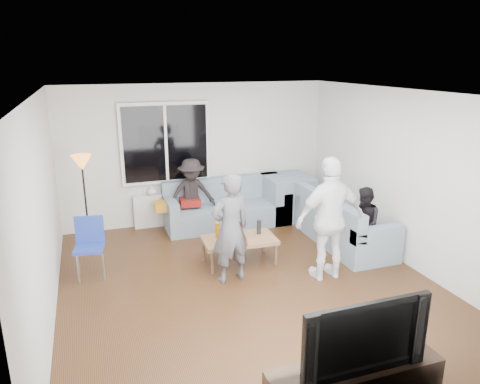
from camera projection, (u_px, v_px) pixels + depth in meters
name	position (u px, v px, depth m)	size (l,w,h in m)	color
floor	(247.00, 284.00, 6.27)	(5.00, 5.50, 0.04)	#56351C
ceiling	(248.00, 92.00, 5.52)	(5.00, 5.50, 0.04)	white
wall_back	(197.00, 154.00, 8.41)	(5.00, 0.04, 2.60)	silver
wall_front	(373.00, 294.00, 3.39)	(5.00, 0.04, 2.60)	silver
wall_left	(40.00, 215.00, 5.11)	(0.04, 5.50, 2.60)	silver
wall_right	(406.00, 178.00, 6.69)	(0.04, 5.50, 2.60)	silver
window_frame	(166.00, 143.00, 8.08)	(1.62, 0.06, 1.47)	white
window_glass	(166.00, 144.00, 8.04)	(1.50, 0.02, 1.35)	black
window_mullion	(166.00, 144.00, 8.03)	(0.05, 0.03, 1.35)	white
radiator	(169.00, 209.00, 8.39)	(1.30, 0.12, 0.62)	silver
potted_plant	(188.00, 182.00, 8.34)	(0.21, 0.17, 0.38)	#285C24
vase	(152.00, 191.00, 8.16)	(0.16, 0.16, 0.17)	white
sofa_back_section	(227.00, 204.00, 8.34)	(2.30, 0.85, 0.85)	gray
sofa_right_section	(344.00, 220.00, 7.50)	(0.85, 2.00, 0.85)	gray
sofa_corner	(287.00, 197.00, 8.72)	(0.85, 0.85, 0.85)	gray
cushion_yellow	(165.00, 206.00, 7.93)	(0.38, 0.32, 0.14)	orange
cushion_red	(190.00, 202.00, 8.15)	(0.36, 0.30, 0.13)	maroon
coffee_table	(239.00, 250.00, 6.85)	(1.10, 0.60, 0.40)	#926C46
pitcher	(238.00, 231.00, 6.83)	(0.17, 0.17, 0.17)	maroon
side_chair	(89.00, 249.00, 6.33)	(0.40, 0.40, 0.86)	#253EA2
floor_lamp	(86.00, 203.00, 7.20)	(0.32, 0.32, 1.56)	orange
player_left	(230.00, 228.00, 6.13)	(0.57, 0.37, 1.56)	#525257
player_right	(330.00, 219.00, 6.20)	(1.03, 0.43, 1.76)	white
spectator_right	(364.00, 223.00, 6.97)	(0.55, 0.43, 1.12)	black
spectator_back	(192.00, 194.00, 8.09)	(0.85, 0.49, 1.32)	black
television	(359.00, 332.00, 3.81)	(1.18, 0.15, 0.68)	black
bottle_c	(240.00, 229.00, 6.89)	(0.07, 0.07, 0.20)	black
bottle_a	(218.00, 230.00, 6.80)	(0.07, 0.07, 0.23)	#B87B0A
bottle_e	(259.00, 227.00, 6.93)	(0.07, 0.07, 0.22)	black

